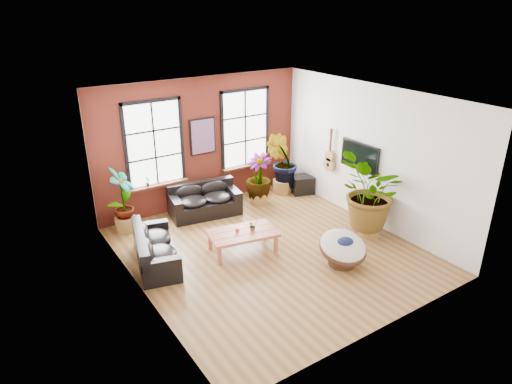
# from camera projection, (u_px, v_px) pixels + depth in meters

# --- Properties ---
(room) EXTENTS (6.04, 6.54, 3.54)m
(room) POSITION_uv_depth(u_px,v_px,m) (267.00, 178.00, 9.88)
(room) COLOR brown
(room) RESTS_ON ground
(sofa_back) EXTENTS (1.94, 1.17, 0.84)m
(sofa_back) POSITION_uv_depth(u_px,v_px,m) (204.00, 201.00, 12.11)
(sofa_back) COLOR black
(sofa_back) RESTS_ON ground
(sofa_left) EXTENTS (1.26, 2.07, 0.76)m
(sofa_left) POSITION_uv_depth(u_px,v_px,m) (154.00, 249.00, 9.82)
(sofa_left) COLOR black
(sofa_left) RESTS_ON ground
(coffee_table) EXTENTS (1.65, 1.13, 0.58)m
(coffee_table) POSITION_uv_depth(u_px,v_px,m) (243.00, 234.00, 10.28)
(coffee_table) COLOR #A2503A
(coffee_table) RESTS_ON ground
(papasan_chair) EXTENTS (1.20, 1.22, 0.77)m
(papasan_chair) POSITION_uv_depth(u_px,v_px,m) (343.00, 248.00, 9.77)
(papasan_chair) COLOR #422917
(papasan_chair) RESTS_ON ground
(poster) EXTENTS (0.74, 0.06, 0.98)m
(poster) POSITION_uv_depth(u_px,v_px,m) (203.00, 136.00, 12.13)
(poster) COLOR black
(poster) RESTS_ON room
(tv_wall_unit) EXTENTS (0.13, 1.86, 1.20)m
(tv_wall_unit) POSITION_uv_depth(u_px,v_px,m) (351.00, 157.00, 11.79)
(tv_wall_unit) COLOR black
(tv_wall_unit) RESTS_ON room
(media_box) EXTENTS (0.76, 0.69, 0.52)m
(media_box) POSITION_uv_depth(u_px,v_px,m) (302.00, 184.00, 13.49)
(media_box) COLOR black
(media_box) RESTS_ON ground
(pot_back_left) EXTENTS (0.66, 0.66, 0.37)m
(pot_back_left) POSITION_uv_depth(u_px,v_px,m) (126.00, 224.00, 11.29)
(pot_back_left) COLOR olive
(pot_back_left) RESTS_ON ground
(pot_back_right) EXTENTS (0.72, 0.72, 0.40)m
(pot_back_right) POSITION_uv_depth(u_px,v_px,m) (282.00, 186.00, 13.51)
(pot_back_right) COLOR olive
(pot_back_right) RESTS_ON ground
(pot_right_wall) EXTENTS (0.52, 0.52, 0.37)m
(pot_right_wall) POSITION_uv_depth(u_px,v_px,m) (369.00, 228.00, 11.09)
(pot_right_wall) COLOR olive
(pot_right_wall) RESTS_ON ground
(pot_mid) EXTENTS (0.64, 0.64, 0.37)m
(pot_mid) POSITION_uv_depth(u_px,v_px,m) (259.00, 197.00, 12.81)
(pot_mid) COLOR olive
(pot_mid) RESTS_ON ground
(floor_plant_back_left) EXTENTS (0.92, 0.96, 1.52)m
(floor_plant_back_left) POSITION_uv_depth(u_px,v_px,m) (123.00, 197.00, 11.00)
(floor_plant_back_left) COLOR #1C5617
(floor_plant_back_left) RESTS_ON ground
(floor_plant_back_right) EXTENTS (1.13, 1.09, 1.59)m
(floor_plant_back_right) POSITION_uv_depth(u_px,v_px,m) (282.00, 162.00, 13.25)
(floor_plant_back_right) COLOR #1C5617
(floor_plant_back_right) RESTS_ON ground
(floor_plant_right_wall) EXTENTS (2.22, 2.16, 1.88)m
(floor_plant_right_wall) POSITION_uv_depth(u_px,v_px,m) (371.00, 193.00, 10.74)
(floor_plant_right_wall) COLOR #1C5617
(floor_plant_right_wall) RESTS_ON ground
(floor_plant_mid) EXTENTS (0.99, 0.99, 1.30)m
(floor_plant_mid) POSITION_uv_depth(u_px,v_px,m) (259.00, 177.00, 12.60)
(floor_plant_mid) COLOR #1C5617
(floor_plant_mid) RESTS_ON ground
(table_plant) EXTENTS (0.22, 0.20, 0.23)m
(table_plant) POSITION_uv_depth(u_px,v_px,m) (253.00, 226.00, 10.29)
(table_plant) COLOR #1C5617
(table_plant) RESTS_ON coffee_table
(sill_plant_left) EXTENTS (0.17, 0.17, 0.27)m
(sill_plant_left) POSITION_uv_depth(u_px,v_px,m) (147.00, 181.00, 11.61)
(sill_plant_left) COLOR #1C5617
(sill_plant_left) RESTS_ON room
(sill_plant_right) EXTENTS (0.19, 0.19, 0.27)m
(sill_plant_right) POSITION_uv_depth(u_px,v_px,m) (257.00, 158.00, 13.31)
(sill_plant_right) COLOR #1C5617
(sill_plant_right) RESTS_ON room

